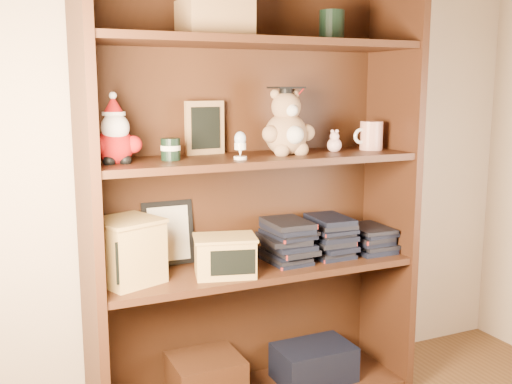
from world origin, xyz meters
TOP-DOWN VIEW (x-y plane):
  - bookcase at (0.19, 1.36)m, footprint 1.20×0.35m
  - shelf_lower at (0.20, 1.30)m, footprint 1.14×0.33m
  - shelf_upper at (0.20, 1.30)m, footprint 1.14×0.33m
  - santa_plush at (-0.30, 1.30)m, footprint 0.16×0.12m
  - teachers_tin at (-0.12, 1.30)m, footprint 0.07×0.07m
  - chalkboard_plaque at (0.05, 1.42)m, footprint 0.15×0.09m
  - egg_cup at (0.10, 1.23)m, footprint 0.04×0.04m
  - grad_teddy_bear at (0.31, 1.30)m, footprint 0.20×0.18m
  - pink_figurine at (0.52, 1.31)m, footprint 0.05×0.05m
  - teacher_mug at (0.68, 1.30)m, footprint 0.12×0.09m
  - certificate_frame at (-0.09, 1.44)m, footprint 0.19×0.05m
  - treats_box at (-0.27, 1.30)m, footprint 0.25×0.25m
  - pencils_box at (0.05, 1.24)m, footprint 0.24×0.20m
  - book_stack_left at (0.32, 1.30)m, footprint 0.14×0.20m
  - book_stack_mid at (0.50, 1.30)m, footprint 0.14×0.20m
  - book_stack_right at (0.68, 1.30)m, footprint 0.14×0.20m

SIDE VIEW (x-z plane):
  - shelf_lower at x=0.20m, z-range 0.53..0.55m
  - book_stack_right at x=0.68m, z-range 0.55..0.65m
  - pencils_box at x=0.05m, z-range 0.55..0.69m
  - book_stack_mid at x=0.50m, z-range 0.55..0.69m
  - book_stack_left at x=0.32m, z-range 0.55..0.71m
  - treats_box at x=-0.27m, z-range 0.55..0.77m
  - certificate_frame at x=-0.09m, z-range 0.55..0.78m
  - bookcase at x=0.19m, z-range -0.02..1.58m
  - shelf_upper at x=0.20m, z-range 0.93..0.95m
  - pink_figurine at x=0.52m, z-range 0.94..1.03m
  - teachers_tin at x=-0.12m, z-range 0.95..1.02m
  - egg_cup at x=0.10m, z-range 0.95..1.05m
  - teacher_mug at x=0.68m, z-range 0.95..1.06m
  - santa_plush at x=-0.30m, z-range 0.92..1.15m
  - chalkboard_plaque at x=0.05m, z-range 0.95..1.14m
  - grad_teddy_bear at x=0.31m, z-range 0.92..1.17m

